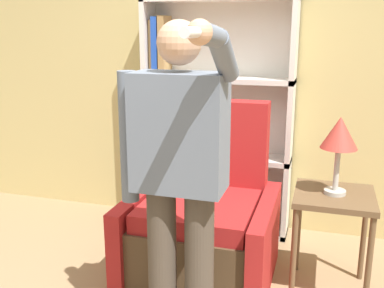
{
  "coord_description": "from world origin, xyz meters",
  "views": [
    {
      "loc": [
        0.72,
        -1.65,
        1.66
      ],
      "look_at": [
        0.02,
        0.67,
        1.04
      ],
      "focal_mm": 42.0,
      "sensor_mm": 36.0,
      "label": 1
    }
  ],
  "objects_px": {
    "table_lamp": "(339,136)",
    "person_standing": "(179,173)",
    "side_table": "(333,211)",
    "bookcase": "(205,119)",
    "armchair": "(204,224)"
  },
  "relations": [
    {
      "from": "person_standing",
      "to": "table_lamp",
      "type": "distance_m",
      "value": 1.09
    },
    {
      "from": "table_lamp",
      "to": "armchair",
      "type": "bearing_deg",
      "value": -178.35
    },
    {
      "from": "side_table",
      "to": "table_lamp",
      "type": "xyz_separation_m",
      "value": [
        0.0,
        0.0,
        0.48
      ]
    },
    {
      "from": "table_lamp",
      "to": "person_standing",
      "type": "bearing_deg",
      "value": -134.01
    },
    {
      "from": "bookcase",
      "to": "side_table",
      "type": "distance_m",
      "value": 1.35
    },
    {
      "from": "bookcase",
      "to": "person_standing",
      "type": "distance_m",
      "value": 1.58
    },
    {
      "from": "person_standing",
      "to": "table_lamp",
      "type": "relative_size",
      "value": 3.51
    },
    {
      "from": "person_standing",
      "to": "side_table",
      "type": "bearing_deg",
      "value": 45.99
    },
    {
      "from": "bookcase",
      "to": "armchair",
      "type": "xyz_separation_m",
      "value": [
        0.21,
        -0.8,
        -0.57
      ]
    },
    {
      "from": "side_table",
      "to": "table_lamp",
      "type": "height_order",
      "value": "table_lamp"
    },
    {
      "from": "armchair",
      "to": "table_lamp",
      "type": "bearing_deg",
      "value": 1.65
    },
    {
      "from": "armchair",
      "to": "side_table",
      "type": "bearing_deg",
      "value": 1.65
    },
    {
      "from": "person_standing",
      "to": "armchair",
      "type": "bearing_deg",
      "value": 95.82
    },
    {
      "from": "bookcase",
      "to": "side_table",
      "type": "bearing_deg",
      "value": -36.6
    },
    {
      "from": "bookcase",
      "to": "person_standing",
      "type": "height_order",
      "value": "bookcase"
    }
  ]
}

